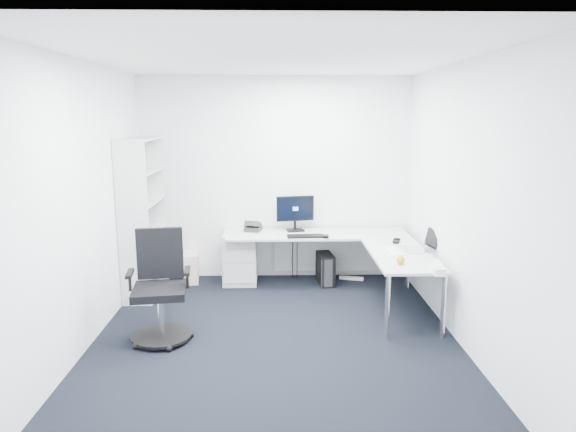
{
  "coord_description": "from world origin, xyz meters",
  "views": [
    {
      "loc": [
        0.01,
        -4.75,
        2.2
      ],
      "look_at": [
        0.15,
        1.05,
        1.05
      ],
      "focal_mm": 32.0,
      "sensor_mm": 36.0,
      "label": 1
    }
  ],
  "objects_px": {
    "task_chair": "(159,288)",
    "l_desk": "(319,266)",
    "bookshelf": "(143,217)",
    "monitor": "(295,213)",
    "laptop": "(414,239)"
  },
  "relations": [
    {
      "from": "task_chair",
      "to": "l_desk",
      "type": "bearing_deg",
      "value": 31.41
    },
    {
      "from": "l_desk",
      "to": "monitor",
      "type": "relative_size",
      "value": 4.68
    },
    {
      "from": "bookshelf",
      "to": "task_chair",
      "type": "distance_m",
      "value": 1.56
    },
    {
      "from": "bookshelf",
      "to": "monitor",
      "type": "xyz_separation_m",
      "value": [
        1.89,
        0.42,
        -0.04
      ]
    },
    {
      "from": "l_desk",
      "to": "laptop",
      "type": "bearing_deg",
      "value": -28.19
    },
    {
      "from": "task_chair",
      "to": "monitor",
      "type": "relative_size",
      "value": 2.17
    },
    {
      "from": "bookshelf",
      "to": "monitor",
      "type": "relative_size",
      "value": 3.85
    },
    {
      "from": "task_chair",
      "to": "laptop",
      "type": "relative_size",
      "value": 3.02
    },
    {
      "from": "monitor",
      "to": "bookshelf",
      "type": "bearing_deg",
      "value": -179.16
    },
    {
      "from": "bookshelf",
      "to": "laptop",
      "type": "distance_m",
      "value": 3.26
    },
    {
      "from": "task_chair",
      "to": "laptop",
      "type": "bearing_deg",
      "value": 9.07
    },
    {
      "from": "bookshelf",
      "to": "laptop",
      "type": "bearing_deg",
      "value": -10.61
    },
    {
      "from": "l_desk",
      "to": "task_chair",
      "type": "distance_m",
      "value": 2.17
    },
    {
      "from": "l_desk",
      "to": "bookshelf",
      "type": "height_order",
      "value": "bookshelf"
    },
    {
      "from": "bookshelf",
      "to": "task_chair",
      "type": "bearing_deg",
      "value": -70.64
    }
  ]
}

